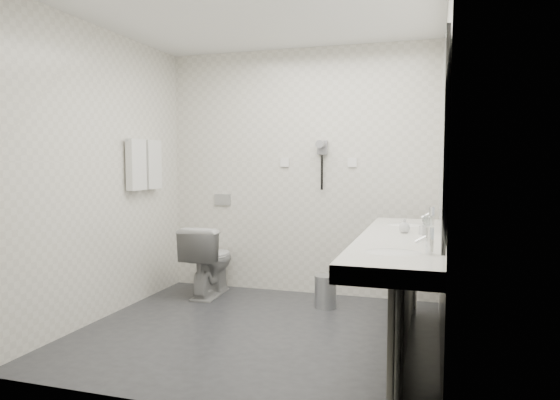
% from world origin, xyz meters
% --- Properties ---
extents(floor, '(2.80, 2.80, 0.00)m').
position_xyz_m(floor, '(0.00, 0.00, 0.00)').
color(floor, '#292A2F').
rests_on(floor, ground).
extents(ceiling, '(2.80, 2.80, 0.00)m').
position_xyz_m(ceiling, '(0.00, 0.00, 2.50)').
color(ceiling, white).
rests_on(ceiling, wall_back).
extents(wall_back, '(2.80, 0.00, 2.80)m').
position_xyz_m(wall_back, '(0.00, 1.30, 1.25)').
color(wall_back, silver).
rests_on(wall_back, floor).
extents(wall_front, '(2.80, 0.00, 2.80)m').
position_xyz_m(wall_front, '(0.00, -1.30, 1.25)').
color(wall_front, silver).
rests_on(wall_front, floor).
extents(wall_left, '(0.00, 2.60, 2.60)m').
position_xyz_m(wall_left, '(-1.40, 0.00, 1.25)').
color(wall_left, silver).
rests_on(wall_left, floor).
extents(wall_right, '(0.00, 2.60, 2.60)m').
position_xyz_m(wall_right, '(1.40, 0.00, 1.25)').
color(wall_right, silver).
rests_on(wall_right, floor).
extents(vanity_counter, '(0.55, 2.20, 0.10)m').
position_xyz_m(vanity_counter, '(1.12, -0.20, 0.80)').
color(vanity_counter, white).
rests_on(vanity_counter, floor).
extents(vanity_panel, '(0.03, 2.15, 0.75)m').
position_xyz_m(vanity_panel, '(1.15, -0.20, 0.38)').
color(vanity_panel, '#9B9A92').
rests_on(vanity_panel, floor).
extents(vanity_post_near, '(0.06, 0.06, 0.75)m').
position_xyz_m(vanity_post_near, '(1.18, -1.24, 0.38)').
color(vanity_post_near, silver).
rests_on(vanity_post_near, floor).
extents(vanity_post_far, '(0.06, 0.06, 0.75)m').
position_xyz_m(vanity_post_far, '(1.18, 0.84, 0.38)').
color(vanity_post_far, silver).
rests_on(vanity_post_far, floor).
extents(mirror, '(0.02, 2.20, 1.05)m').
position_xyz_m(mirror, '(1.39, -0.20, 1.45)').
color(mirror, '#B2BCC6').
rests_on(mirror, wall_right).
extents(basin_near, '(0.40, 0.31, 0.05)m').
position_xyz_m(basin_near, '(1.12, -0.85, 0.83)').
color(basin_near, white).
rests_on(basin_near, vanity_counter).
extents(basin_far, '(0.40, 0.31, 0.05)m').
position_xyz_m(basin_far, '(1.12, 0.45, 0.83)').
color(basin_far, white).
rests_on(basin_far, vanity_counter).
extents(faucet_near, '(0.04, 0.04, 0.15)m').
position_xyz_m(faucet_near, '(1.32, -0.85, 0.92)').
color(faucet_near, silver).
rests_on(faucet_near, vanity_counter).
extents(faucet_far, '(0.04, 0.04, 0.15)m').
position_xyz_m(faucet_far, '(1.32, 0.45, 0.92)').
color(faucet_far, silver).
rests_on(faucet_far, vanity_counter).
extents(soap_bottle_a, '(0.06, 0.06, 0.09)m').
position_xyz_m(soap_bottle_a, '(1.27, -0.11, 0.90)').
color(soap_bottle_a, silver).
rests_on(soap_bottle_a, vanity_counter).
extents(soap_bottle_b, '(0.11, 0.11, 0.10)m').
position_xyz_m(soap_bottle_b, '(1.14, -0.03, 0.90)').
color(soap_bottle_b, silver).
rests_on(soap_bottle_b, vanity_counter).
extents(glass_left, '(0.06, 0.06, 0.11)m').
position_xyz_m(glass_left, '(1.30, 0.11, 0.91)').
color(glass_left, silver).
rests_on(glass_left, vanity_counter).
extents(glass_right, '(0.06, 0.06, 0.10)m').
position_xyz_m(glass_right, '(1.29, 0.08, 0.90)').
color(glass_right, silver).
rests_on(glass_right, vanity_counter).
extents(toilet, '(0.44, 0.73, 0.72)m').
position_xyz_m(toilet, '(-0.84, 0.92, 0.36)').
color(toilet, white).
rests_on(toilet, floor).
extents(flush_plate, '(0.18, 0.02, 0.12)m').
position_xyz_m(flush_plate, '(-0.85, 1.29, 0.95)').
color(flush_plate, '#B2B5BA').
rests_on(flush_plate, wall_back).
extents(pedal_bin, '(0.27, 0.27, 0.29)m').
position_xyz_m(pedal_bin, '(0.39, 0.82, 0.14)').
color(pedal_bin, '#B2B5BA').
rests_on(pedal_bin, floor).
extents(bin_lid, '(0.20, 0.20, 0.02)m').
position_xyz_m(bin_lid, '(0.39, 0.82, 0.29)').
color(bin_lid, '#B2B5BA').
rests_on(bin_lid, pedal_bin).
extents(towel_rail, '(0.02, 0.62, 0.02)m').
position_xyz_m(towel_rail, '(-1.35, 0.55, 1.55)').
color(towel_rail, silver).
rests_on(towel_rail, wall_left).
extents(towel_near, '(0.07, 0.24, 0.48)m').
position_xyz_m(towel_near, '(-1.34, 0.41, 1.33)').
color(towel_near, white).
rests_on(towel_near, towel_rail).
extents(towel_far, '(0.07, 0.24, 0.48)m').
position_xyz_m(towel_far, '(-1.34, 0.69, 1.33)').
color(towel_far, white).
rests_on(towel_far, towel_rail).
extents(dryer_cradle, '(0.10, 0.04, 0.14)m').
position_xyz_m(dryer_cradle, '(0.25, 1.27, 1.50)').
color(dryer_cradle, gray).
rests_on(dryer_cradle, wall_back).
extents(dryer_barrel, '(0.08, 0.14, 0.08)m').
position_xyz_m(dryer_barrel, '(0.25, 1.20, 1.53)').
color(dryer_barrel, gray).
rests_on(dryer_barrel, dryer_cradle).
extents(dryer_cord, '(0.02, 0.02, 0.35)m').
position_xyz_m(dryer_cord, '(0.25, 1.26, 1.25)').
color(dryer_cord, black).
rests_on(dryer_cord, dryer_cradle).
extents(switch_plate_a, '(0.09, 0.02, 0.09)m').
position_xyz_m(switch_plate_a, '(-0.15, 1.29, 1.35)').
color(switch_plate_a, white).
rests_on(switch_plate_a, wall_back).
extents(switch_plate_b, '(0.09, 0.02, 0.09)m').
position_xyz_m(switch_plate_b, '(0.55, 1.29, 1.35)').
color(switch_plate_b, white).
rests_on(switch_plate_b, wall_back).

